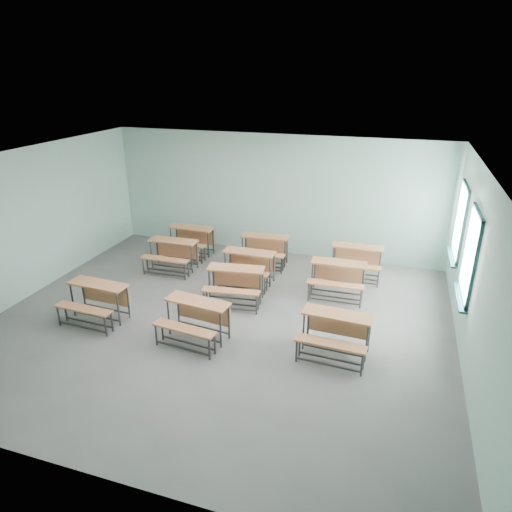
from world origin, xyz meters
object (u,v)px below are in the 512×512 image
Objects in this scene: desk_unit_r3c0 at (190,237)px; desk_unit_r3c1 at (264,246)px; desk_unit_r0c2 at (335,329)px; desk_unit_r2c1 at (248,263)px; desk_unit_r1c1 at (235,280)px; desk_unit_r3c2 at (357,257)px; desk_unit_r0c0 at (96,297)px; desk_unit_r0c1 at (195,315)px; desk_unit_r2c2 at (338,274)px; desk_unit_r2c0 at (172,251)px.

desk_unit_r3c0 is 2.11m from desk_unit_r3c1.
desk_unit_r3c1 is at bearing 127.54° from desk_unit_r0c2.
desk_unit_r2c1 is at bearing -95.70° from desk_unit_r3c1.
desk_unit_r1c1 and desk_unit_r3c2 have the same top height.
desk_unit_r0c2 is at bearing -36.48° from desk_unit_r1c1.
desk_unit_r0c0 and desk_unit_r1c1 have the same top height.
desk_unit_r0c2 is at bearing 13.55° from desk_unit_r0c1.
desk_unit_r2c1 is 2.10m from desk_unit_r2c2.
desk_unit_r0c2 is 3.32m from desk_unit_r2c1.
desk_unit_r0c1 is at bearing -96.51° from desk_unit_r3c1.
desk_unit_r0c0 and desk_unit_r3c0 have the same top height.
desk_unit_r2c1 and desk_unit_r3c1 have the same top height.
desk_unit_r3c2 is at bearing 40.94° from desk_unit_r0c0.
desk_unit_r0c2 is at bearing -29.47° from desk_unit_r2c0.
desk_unit_r2c2 is 2.35m from desk_unit_r3c1.
desk_unit_r2c2 is at bearing -14.30° from desk_unit_r3c0.
desk_unit_r0c0 is 0.97× the size of desk_unit_r0c1.
desk_unit_r1c1 and desk_unit_r2c1 have the same top height.
desk_unit_r0c0 is at bearing -142.90° from desk_unit_r3c2.
desk_unit_r3c1 is at bearing 149.43° from desk_unit_r2c2.
desk_unit_r0c1 is 3.77m from desk_unit_r3c1.
desk_unit_r3c2 is (0.29, 1.13, 0.00)m from desk_unit_r2c2.
desk_unit_r2c2 is 1.00× the size of desk_unit_r3c0.
desk_unit_r0c1 is 1.64m from desk_unit_r1c1.
desk_unit_r0c2 and desk_unit_r1c1 have the same top height.
desk_unit_r0c1 and desk_unit_r3c0 have the same top height.
desk_unit_r3c2 is (2.53, 3.75, 0.00)m from desk_unit_r0c1.
desk_unit_r3c2 is at bearing -3.92° from desk_unit_r3c1.
desk_unit_r3c0 and desk_unit_r3c1 have the same top height.
desk_unit_r3c0 is (-1.92, 3.81, 0.00)m from desk_unit_r0c1.
desk_unit_r0c2 is (2.54, 0.32, 0.00)m from desk_unit_r0c1.
desk_unit_r3c2 is at bearing 74.08° from desk_unit_r2c2.
desk_unit_r2c2 is at bearing 32.95° from desk_unit_r0c0.
desk_unit_r0c0 is at bearing -126.52° from desk_unit_r3c1.
desk_unit_r0c0 and desk_unit_r2c2 have the same top height.
desk_unit_r2c0 is 4.16m from desk_unit_r2c2.
desk_unit_r0c0 is at bearing -175.12° from desk_unit_r0c1.
desk_unit_r2c1 is at bearing -28.53° from desk_unit_r3c0.
desk_unit_r3c1 is 1.03× the size of desk_unit_r3c2.
desk_unit_r3c0 is at bearing 126.62° from desk_unit_r1c1.
desk_unit_r0c0 is 0.96× the size of desk_unit_r1c1.
desk_unit_r1c1 is at bearing 36.41° from desk_unit_r0c0.
desk_unit_r0c1 is 3.45m from desk_unit_r2c2.
desk_unit_r2c0 is 1.00× the size of desk_unit_r3c2.
desk_unit_r0c1 is at bearing -92.46° from desk_unit_r2c1.
desk_unit_r3c0 is (-2.07, 1.20, 0.00)m from desk_unit_r2c1.
desk_unit_r0c2 is 2.71m from desk_unit_r1c1.
desk_unit_r2c2 and desk_unit_r3c1 have the same top height.
desk_unit_r2c1 and desk_unit_r3c2 have the same top height.
desk_unit_r2c0 and desk_unit_r3c0 have the same top height.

